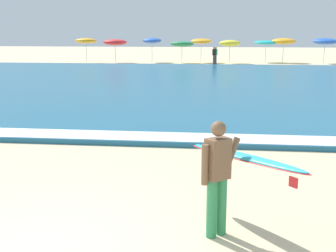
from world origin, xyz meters
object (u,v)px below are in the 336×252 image
Objects in this scene: beach_umbrella_0 at (86,41)px; beach_umbrella_7 at (284,41)px; beach_umbrella_8 at (325,41)px; beach_umbrella_5 at (230,43)px; beach_umbrella_3 at (182,44)px; beach_umbrella_4 at (201,41)px; beach_umbrella_2 at (152,41)px; surfer_with_board at (229,167)px; beach_umbrella_1 at (115,42)px; beach_umbrella_6 at (266,42)px; beachgoer_near_row_left at (214,55)px; beachgoer_near_row_mid at (216,55)px.

beach_umbrella_0 is 18.81m from beach_umbrella_7.
beach_umbrella_5 is at bearing -174.21° from beach_umbrella_8.
beach_umbrella_3 is 0.97× the size of beach_umbrella_4.
beach_umbrella_3 is 4.47m from beach_umbrella_5.
beach_umbrella_2 is at bearing -179.28° from beach_umbrella_8.
beach_umbrella_4 is (10.86, 1.70, -0.05)m from beach_umbrella_0.
surfer_with_board is 0.89× the size of beach_umbrella_2.
beach_umbrella_8 reaches higher than surfer_with_board.
beach_umbrella_7 reaches higher than beach_umbrella_4.
beach_umbrella_1 is 19.69m from beach_umbrella_8.
beach_umbrella_6 is at bearing 7.91° from beach_umbrella_4.
beachgoer_near_row_left is (6.02, -2.22, -1.23)m from beach_umbrella_2.
beachgoer_near_row_left is (12.13, -0.71, -1.22)m from beach_umbrella_0.
beach_umbrella_7 is (12.56, 0.77, -0.05)m from beach_umbrella_2.
beach_umbrella_1 is 1.03× the size of beach_umbrella_5.
beach_umbrella_4 is 0.96× the size of beach_umbrella_8.
beach_umbrella_2 is 12.58m from beach_umbrella_7.
beachgoer_near_row_mid is (12.28, -0.68, -1.22)m from beach_umbrella_0.
beach_umbrella_4 is 0.99× the size of beach_umbrella_7.
beach_umbrella_4 is 11.50m from beach_umbrella_8.
beach_umbrella_2 is at bearing 100.28° from surfer_with_board.
surfer_with_board is 38.16m from beach_umbrella_8.
beach_umbrella_7 is at bearing 6.56° from beach_umbrella_1.
beach_umbrella_1 reaches higher than beachgoer_near_row_mid.
beach_umbrella_2 is at bearing -174.52° from beach_umbrella_6.
beach_umbrella_6 is (14.33, 2.12, -0.03)m from beach_umbrella_1.
surfer_with_board is at bearing -70.07° from beach_umbrella_0.
beach_umbrella_5 is (7.45, -0.69, -0.22)m from beach_umbrella_2.
beach_umbrella_2 reaches higher than beach_umbrella_7.
beach_umbrella_2 reaches higher than beach_umbrella_6.
beach_umbrella_5 is 0.92× the size of beach_umbrella_8.
beach_umbrella_3 is at bearing -18.12° from beach_umbrella_2.
beach_umbrella_0 reaches higher than beachgoer_near_row_mid.
beachgoer_near_row_mid is at bearing 90.81° from surfer_with_board.
beach_umbrella_5 is 1.39× the size of beachgoer_near_row_left.
beach_umbrella_5 is (0.79, 36.03, 0.83)m from surfer_with_board.
beach_umbrella_7 is at bearing 4.22° from beach_umbrella_4.
surfer_with_board is 0.91× the size of beach_umbrella_4.
beach_umbrella_1 is 0.99× the size of beach_umbrella_6.
beach_umbrella_2 reaches higher than beachgoer_near_row_mid.
beach_umbrella_2 is 10.98m from beach_umbrella_6.
beach_umbrella_5 is 0.94× the size of beach_umbrella_7.
beach_umbrella_5 is at bearing 88.74° from surfer_with_board.
beachgoer_near_row_mid is (9.57, -1.12, -1.09)m from beach_umbrella_1.
beach_umbrella_0 is 1.05× the size of beach_umbrella_3.
surfer_with_board reaches higher than beachgoer_near_row_left.
beachgoer_near_row_left is at bearing -62.07° from beach_umbrella_4.
beach_umbrella_5 reaches higher than surfer_with_board.
beach_umbrella_1 is at bearing -162.54° from beach_umbrella_2.
beach_umbrella_6 is at bearing 170.16° from beach_umbrella_7.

